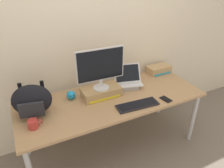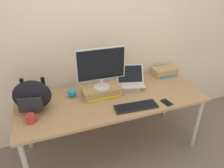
{
  "view_description": "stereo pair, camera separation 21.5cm",
  "coord_description": "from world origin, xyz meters",
  "px_view_note": "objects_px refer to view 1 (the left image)",
  "views": [
    {
      "loc": [
        -0.88,
        -1.81,
        2.03
      ],
      "look_at": [
        0.0,
        0.0,
        0.92
      ],
      "focal_mm": 34.03,
      "sensor_mm": 36.0,
      "label": 1
    },
    {
      "loc": [
        -0.68,
        -1.89,
        2.03
      ],
      "look_at": [
        0.0,
        0.0,
        0.92
      ],
      "focal_mm": 34.03,
      "sensor_mm": 36.0,
      "label": 2
    }
  ],
  "objects_px": {
    "cell_phone": "(166,99)",
    "toner_box_cyan": "(159,69)",
    "coffee_mug": "(33,124)",
    "plush_toy": "(71,95)",
    "messenger_backpack": "(32,100)",
    "external_keyboard": "(138,105)",
    "toner_box_yellow": "(101,92)",
    "desktop_monitor": "(101,67)",
    "open_laptop": "(128,83)"
  },
  "relations": [
    {
      "from": "desktop_monitor",
      "to": "toner_box_cyan",
      "type": "relative_size",
      "value": 1.68
    },
    {
      "from": "open_laptop",
      "to": "toner_box_cyan",
      "type": "distance_m",
      "value": 0.6
    },
    {
      "from": "external_keyboard",
      "to": "desktop_monitor",
      "type": "bearing_deg",
      "value": 131.09
    },
    {
      "from": "plush_toy",
      "to": "cell_phone",
      "type": "bearing_deg",
      "value": -26.93
    },
    {
      "from": "open_laptop",
      "to": "messenger_backpack",
      "type": "relative_size",
      "value": 0.89
    },
    {
      "from": "desktop_monitor",
      "to": "open_laptop",
      "type": "xyz_separation_m",
      "value": [
        0.38,
        0.05,
        -0.3
      ]
    },
    {
      "from": "cell_phone",
      "to": "messenger_backpack",
      "type": "bearing_deg",
      "value": 154.75
    },
    {
      "from": "toner_box_cyan",
      "to": "open_laptop",
      "type": "bearing_deg",
      "value": -164.78
    },
    {
      "from": "external_keyboard",
      "to": "cell_phone",
      "type": "distance_m",
      "value": 0.35
    },
    {
      "from": "open_laptop",
      "to": "messenger_backpack",
      "type": "height_order",
      "value": "messenger_backpack"
    },
    {
      "from": "open_laptop",
      "to": "messenger_backpack",
      "type": "xyz_separation_m",
      "value": [
        -1.12,
        -0.08,
        0.11
      ]
    },
    {
      "from": "external_keyboard",
      "to": "cell_phone",
      "type": "height_order",
      "value": "external_keyboard"
    },
    {
      "from": "open_laptop",
      "to": "cell_phone",
      "type": "relative_size",
      "value": 2.6
    },
    {
      "from": "messenger_backpack",
      "to": "plush_toy",
      "type": "xyz_separation_m",
      "value": [
        0.41,
        0.11,
        -0.11
      ]
    },
    {
      "from": "external_keyboard",
      "to": "plush_toy",
      "type": "xyz_separation_m",
      "value": [
        -0.59,
        0.44,
        0.04
      ]
    },
    {
      "from": "messenger_backpack",
      "to": "cell_phone",
      "type": "relative_size",
      "value": 2.92
    },
    {
      "from": "desktop_monitor",
      "to": "open_laptop",
      "type": "relative_size",
      "value": 1.46
    },
    {
      "from": "messenger_backpack",
      "to": "open_laptop",
      "type": "bearing_deg",
      "value": 15.94
    },
    {
      "from": "external_keyboard",
      "to": "toner_box_cyan",
      "type": "bearing_deg",
      "value": 43.1
    },
    {
      "from": "messenger_backpack",
      "to": "coffee_mug",
      "type": "bearing_deg",
      "value": -88.18
    },
    {
      "from": "cell_phone",
      "to": "toner_box_cyan",
      "type": "bearing_deg",
      "value": 49.92
    },
    {
      "from": "desktop_monitor",
      "to": "messenger_backpack",
      "type": "relative_size",
      "value": 1.3
    },
    {
      "from": "toner_box_yellow",
      "to": "plush_toy",
      "type": "distance_m",
      "value": 0.34
    },
    {
      "from": "external_keyboard",
      "to": "coffee_mug",
      "type": "relative_size",
      "value": 3.51
    },
    {
      "from": "plush_toy",
      "to": "toner_box_cyan",
      "type": "bearing_deg",
      "value": 5.43
    },
    {
      "from": "toner_box_yellow",
      "to": "desktop_monitor",
      "type": "height_order",
      "value": "desktop_monitor"
    },
    {
      "from": "coffee_mug",
      "to": "cell_phone",
      "type": "bearing_deg",
      "value": -6.36
    },
    {
      "from": "toner_box_cyan",
      "to": "desktop_monitor",
      "type": "bearing_deg",
      "value": -167.56
    },
    {
      "from": "toner_box_cyan",
      "to": "cell_phone",
      "type": "bearing_deg",
      "value": -120.01
    },
    {
      "from": "desktop_monitor",
      "to": "external_keyboard",
      "type": "distance_m",
      "value": 0.56
    },
    {
      "from": "external_keyboard",
      "to": "coffee_mug",
      "type": "height_order",
      "value": "coffee_mug"
    },
    {
      "from": "open_laptop",
      "to": "coffee_mug",
      "type": "relative_size",
      "value": 2.77
    },
    {
      "from": "open_laptop",
      "to": "external_keyboard",
      "type": "distance_m",
      "value": 0.42
    },
    {
      "from": "coffee_mug",
      "to": "toner_box_yellow",
      "type": "bearing_deg",
      "value": 16.81
    },
    {
      "from": "coffee_mug",
      "to": "cell_phone",
      "type": "height_order",
      "value": "coffee_mug"
    },
    {
      "from": "desktop_monitor",
      "to": "cell_phone",
      "type": "relative_size",
      "value": 3.81
    },
    {
      "from": "coffee_mug",
      "to": "plush_toy",
      "type": "relative_size",
      "value": 1.35
    },
    {
      "from": "desktop_monitor",
      "to": "cell_phone",
      "type": "height_order",
      "value": "desktop_monitor"
    },
    {
      "from": "toner_box_yellow",
      "to": "toner_box_cyan",
      "type": "xyz_separation_m",
      "value": [
        0.96,
        0.21,
        -0.0
      ]
    },
    {
      "from": "toner_box_yellow",
      "to": "cell_phone",
      "type": "bearing_deg",
      "value": -32.41
    },
    {
      "from": "cell_phone",
      "to": "toner_box_cyan",
      "type": "height_order",
      "value": "toner_box_cyan"
    },
    {
      "from": "toner_box_yellow",
      "to": "coffee_mug",
      "type": "height_order",
      "value": "toner_box_yellow"
    },
    {
      "from": "plush_toy",
      "to": "desktop_monitor",
      "type": "bearing_deg",
      "value": -15.3
    },
    {
      "from": "cell_phone",
      "to": "desktop_monitor",
      "type": "bearing_deg",
      "value": 137.6
    },
    {
      "from": "open_laptop",
      "to": "coffee_mug",
      "type": "height_order",
      "value": "open_laptop"
    },
    {
      "from": "toner_box_cyan",
      "to": "toner_box_yellow",
      "type": "bearing_deg",
      "value": -167.63
    },
    {
      "from": "cell_phone",
      "to": "coffee_mug",
      "type": "bearing_deg",
      "value": 163.57
    },
    {
      "from": "external_keyboard",
      "to": "toner_box_cyan",
      "type": "xyz_separation_m",
      "value": [
        0.69,
        0.56,
        0.04
      ]
    },
    {
      "from": "open_laptop",
      "to": "toner_box_cyan",
      "type": "height_order",
      "value": "open_laptop"
    },
    {
      "from": "open_laptop",
      "to": "toner_box_yellow",
      "type": "bearing_deg",
      "value": -157.74
    }
  ]
}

